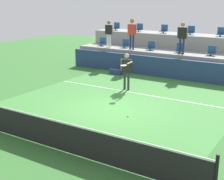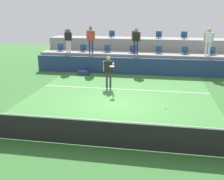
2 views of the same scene
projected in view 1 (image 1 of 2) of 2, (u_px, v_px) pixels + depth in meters
name	position (u px, v px, depth m)	size (l,w,h in m)	color
ground_plane	(112.00, 108.00, 13.18)	(40.00, 40.00, 0.00)	#336B2D
court_inner_paint	(124.00, 102.00, 14.00)	(9.00, 10.00, 0.01)	#3D7F38
court_service_line	(139.00, 94.00, 15.14)	(9.00, 0.06, 0.00)	white
tennis_net	(40.00, 129.00, 9.79)	(10.48, 0.08, 1.07)	black
sponsor_backboard	(170.00, 68.00, 17.92)	(13.00, 0.16, 1.10)	navy
seating_tier_lower	(179.00, 63.00, 18.96)	(13.00, 1.80, 1.25)	gray
seating_tier_upper	(190.00, 52.00, 20.31)	(13.00, 1.80, 2.10)	gray
stadium_chair_lower_far_left	(102.00, 42.00, 21.41)	(0.44, 0.40, 0.52)	#2D2D33
stadium_chair_lower_left	(125.00, 44.00, 20.52)	(0.44, 0.40, 0.52)	#2D2D33
stadium_chair_lower_mid_left	(151.00, 46.00, 19.61)	(0.44, 0.40, 0.52)	#2D2D33
stadium_chair_lower_center	(180.00, 49.00, 18.68)	(0.44, 0.40, 0.52)	#2D2D33
stadium_chair_lower_mid_right	(211.00, 51.00, 17.76)	(0.44, 0.40, 0.52)	#2D2D33
stadium_chair_upper_far_left	(116.00, 27.00, 22.66)	(0.44, 0.40, 0.52)	#2D2D33
stadium_chair_upper_left	(139.00, 28.00, 21.74)	(0.44, 0.40, 0.52)	#2D2D33
stadium_chair_upper_mid_left	(164.00, 30.00, 20.84)	(0.44, 0.40, 0.52)	#2D2D33
stadium_chair_upper_center	(191.00, 31.00, 19.94)	(0.44, 0.40, 0.52)	#2D2D33
stadium_chair_upper_mid_right	(221.00, 33.00, 19.01)	(0.44, 0.40, 0.52)	#2D2D33
tennis_player	(126.00, 68.00, 15.53)	(0.80, 1.20, 1.75)	#2D2D33
spectator_in_white	(109.00, 31.00, 20.48)	(0.58, 0.23, 1.65)	white
spectator_with_hat	(132.00, 30.00, 19.60)	(0.62, 0.44, 1.84)	navy
spectator_in_grey	(182.00, 35.00, 18.01)	(0.60, 0.23, 1.74)	navy
tennis_ball	(128.00, 116.00, 9.93)	(0.07, 0.07, 0.07)	#CCE033
equipment_bag	(116.00, 72.00, 18.96)	(0.76, 0.28, 0.30)	navy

